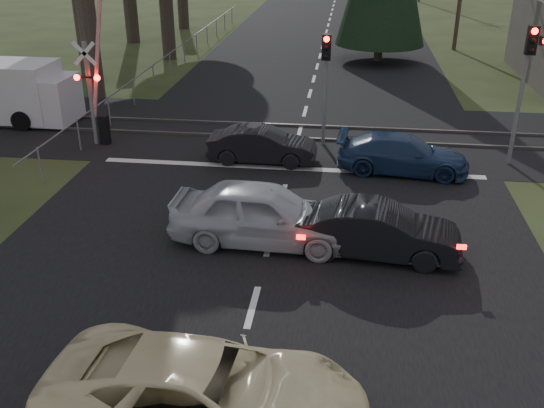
% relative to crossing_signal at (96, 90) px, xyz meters
% --- Properties ---
extents(ground, '(120.00, 120.00, 0.00)m').
position_rel_crossing_signal_xyz_m(ground, '(7.27, -9.79, -2.06)').
color(ground, '#2A3417').
rests_on(ground, ground).
extents(road, '(14.00, 100.00, 0.01)m').
position_rel_crossing_signal_xyz_m(road, '(7.27, 0.21, -2.05)').
color(road, black).
rests_on(road, ground).
extents(rail_corridor, '(120.00, 8.00, 0.01)m').
position_rel_crossing_signal_xyz_m(rail_corridor, '(7.27, 2.21, -2.05)').
color(rail_corridor, black).
rests_on(rail_corridor, ground).
extents(stop_line, '(13.00, 0.35, 0.00)m').
position_rel_crossing_signal_xyz_m(stop_line, '(7.27, -1.59, -2.05)').
color(stop_line, silver).
rests_on(stop_line, ground).
extents(rail_near, '(120.00, 0.12, 0.10)m').
position_rel_crossing_signal_xyz_m(rail_near, '(7.27, 1.41, -2.01)').
color(rail_near, '#59544C').
rests_on(rail_near, ground).
extents(rail_far, '(120.00, 0.12, 0.10)m').
position_rel_crossing_signal_xyz_m(rail_far, '(7.27, 3.01, -2.01)').
color(rail_far, '#59544C').
rests_on(rail_far, ground).
extents(crossing_signal, '(1.62, 0.38, 6.96)m').
position_rel_crossing_signal_xyz_m(crossing_signal, '(0.00, 0.00, 0.00)').
color(crossing_signal, slate).
rests_on(crossing_signal, ground).
extents(traffic_signal_right, '(0.68, 0.48, 4.70)m').
position_rel_crossing_signal_xyz_m(traffic_signal_right, '(14.82, -0.31, 1.26)').
color(traffic_signal_right, slate).
rests_on(traffic_signal_right, ground).
extents(traffic_signal_center, '(0.32, 0.48, 4.10)m').
position_rel_crossing_signal_xyz_m(traffic_signal_center, '(8.27, 0.89, 0.75)').
color(traffic_signal_center, slate).
rests_on(traffic_signal_center, ground).
extents(fence_left, '(0.10, 36.00, 1.20)m').
position_rel_crossing_signal_xyz_m(fence_left, '(-0.53, 12.71, -2.06)').
color(fence_left, slate).
rests_on(fence_left, ground).
extents(cream_coupe, '(5.50, 2.83, 1.49)m').
position_rel_crossing_signal_xyz_m(cream_coupe, '(7.07, -13.36, -1.31)').
color(cream_coupe, beige).
rests_on(cream_coupe, ground).
extents(dark_hatchback, '(4.18, 1.79, 1.34)m').
position_rel_crossing_signal_xyz_m(dark_hatchback, '(10.04, -7.12, -1.39)').
color(dark_hatchback, black).
rests_on(dark_hatchback, ground).
extents(silver_car, '(4.84, 2.08, 1.63)m').
position_rel_crossing_signal_xyz_m(silver_car, '(7.07, -6.79, -1.24)').
color(silver_car, '#AFB2B7').
rests_on(silver_car, ground).
extents(blue_sedan, '(4.47, 2.14, 1.26)m').
position_rel_crossing_signal_xyz_m(blue_sedan, '(11.02, -1.39, -1.43)').
color(blue_sedan, navy).
rests_on(blue_sedan, ground).
extents(dark_car_far, '(3.75, 1.36, 1.23)m').
position_rel_crossing_signal_xyz_m(dark_car_far, '(6.26, -1.09, -1.44)').
color(dark_car_far, black).
rests_on(dark_car_far, ground).
extents(white_van, '(6.34, 2.52, 2.47)m').
position_rel_crossing_signal_xyz_m(white_van, '(-5.11, 2.25, -0.81)').
color(white_van, silver).
rests_on(white_van, ground).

